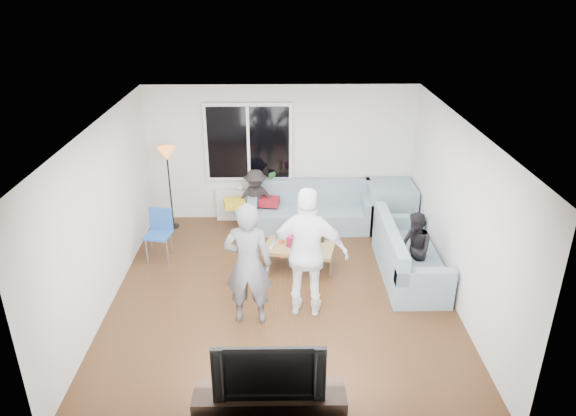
{
  "coord_description": "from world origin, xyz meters",
  "views": [
    {
      "loc": [
        -0.01,
        -6.77,
        4.45
      ],
      "look_at": [
        0.1,
        0.6,
        1.15
      ],
      "focal_mm": 33.17,
      "sensor_mm": 36.0,
      "label": 1
    }
  ],
  "objects_px": {
    "spectator_back": "(256,199)",
    "coffee_table": "(299,257)",
    "floor_lamp": "(170,189)",
    "television": "(269,367)",
    "player_left": "(248,264)",
    "spectator_right": "(415,249)",
    "tv_console": "(270,408)",
    "sofa_right_section": "(410,251)",
    "sofa_back_section": "(310,207)",
    "side_chair": "(158,236)",
    "player_right": "(308,253)"
  },
  "relations": [
    {
      "from": "sofa_right_section",
      "to": "player_left",
      "type": "xyz_separation_m",
      "value": [
        -2.47,
        -1.16,
        0.46
      ]
    },
    {
      "from": "player_right",
      "to": "tv_console",
      "type": "height_order",
      "value": "player_right"
    },
    {
      "from": "sofa_right_section",
      "to": "floor_lamp",
      "type": "bearing_deg",
      "value": 66.05
    },
    {
      "from": "tv_console",
      "to": "player_right",
      "type": "bearing_deg",
      "value": 76.54
    },
    {
      "from": "coffee_table",
      "to": "player_right",
      "type": "distance_m",
      "value": 1.41
    },
    {
      "from": "spectator_right",
      "to": "television",
      "type": "relative_size",
      "value": 1.02
    },
    {
      "from": "floor_lamp",
      "to": "spectator_back",
      "type": "distance_m",
      "value": 1.59
    },
    {
      "from": "spectator_back",
      "to": "television",
      "type": "relative_size",
      "value": 1.01
    },
    {
      "from": "side_chair",
      "to": "television",
      "type": "xyz_separation_m",
      "value": [
        1.91,
        -3.61,
        0.34
      ]
    },
    {
      "from": "sofa_back_section",
      "to": "television",
      "type": "xyz_separation_m",
      "value": [
        -0.67,
        -4.77,
        0.34
      ]
    },
    {
      "from": "player_right",
      "to": "tv_console",
      "type": "relative_size",
      "value": 1.18
    },
    {
      "from": "tv_console",
      "to": "television",
      "type": "bearing_deg",
      "value": 0.0
    },
    {
      "from": "sofa_right_section",
      "to": "tv_console",
      "type": "bearing_deg",
      "value": 144.52
    },
    {
      "from": "side_chair",
      "to": "spectator_right",
      "type": "xyz_separation_m",
      "value": [
        4.07,
        -0.81,
        0.15
      ]
    },
    {
      "from": "sofa_right_section",
      "to": "floor_lamp",
      "type": "relative_size",
      "value": 1.28
    },
    {
      "from": "television",
      "to": "player_left",
      "type": "bearing_deg",
      "value": 99.49
    },
    {
      "from": "side_chair",
      "to": "tv_console",
      "type": "relative_size",
      "value": 0.54
    },
    {
      "from": "spectator_right",
      "to": "tv_console",
      "type": "distance_m",
      "value": 3.56
    },
    {
      "from": "coffee_table",
      "to": "floor_lamp",
      "type": "xyz_separation_m",
      "value": [
        -2.33,
        1.58,
        0.58
      ]
    },
    {
      "from": "sofa_back_section",
      "to": "spectator_right",
      "type": "height_order",
      "value": "spectator_right"
    },
    {
      "from": "spectator_right",
      "to": "spectator_back",
      "type": "bearing_deg",
      "value": -140.18
    },
    {
      "from": "sofa_right_section",
      "to": "floor_lamp",
      "type": "xyz_separation_m",
      "value": [
        -4.07,
        1.81,
        0.36
      ]
    },
    {
      "from": "side_chair",
      "to": "spectator_back",
      "type": "distance_m",
      "value": 1.98
    },
    {
      "from": "television",
      "to": "floor_lamp",
      "type": "bearing_deg",
      "value": 111.57
    },
    {
      "from": "sofa_right_section",
      "to": "television",
      "type": "distance_m",
      "value": 3.73
    },
    {
      "from": "coffee_table",
      "to": "player_right",
      "type": "height_order",
      "value": "player_right"
    },
    {
      "from": "side_chair",
      "to": "player_right",
      "type": "height_order",
      "value": "player_right"
    },
    {
      "from": "coffee_table",
      "to": "floor_lamp",
      "type": "relative_size",
      "value": 0.71
    },
    {
      "from": "floor_lamp",
      "to": "television",
      "type": "bearing_deg",
      "value": -68.43
    },
    {
      "from": "player_left",
      "to": "television",
      "type": "distance_m",
      "value": 1.9
    },
    {
      "from": "floor_lamp",
      "to": "television",
      "type": "distance_m",
      "value": 5.2
    },
    {
      "from": "player_left",
      "to": "side_chair",
      "type": "bearing_deg",
      "value": -44.16
    },
    {
      "from": "sofa_right_section",
      "to": "television",
      "type": "xyz_separation_m",
      "value": [
        -2.16,
        -3.03,
        0.34
      ]
    },
    {
      "from": "spectator_right",
      "to": "spectator_back",
      "type": "distance_m",
      "value": 3.19
    },
    {
      "from": "side_chair",
      "to": "spectator_right",
      "type": "bearing_deg",
      "value": -0.49
    },
    {
      "from": "side_chair",
      "to": "player_left",
      "type": "height_order",
      "value": "player_left"
    },
    {
      "from": "tv_console",
      "to": "coffee_table",
      "type": "bearing_deg",
      "value": 82.67
    },
    {
      "from": "tv_console",
      "to": "television",
      "type": "distance_m",
      "value": 0.55
    },
    {
      "from": "spectator_back",
      "to": "spectator_right",
      "type": "bearing_deg",
      "value": -42.03
    },
    {
      "from": "sofa_back_section",
      "to": "player_left",
      "type": "distance_m",
      "value": 3.09
    },
    {
      "from": "sofa_back_section",
      "to": "television",
      "type": "height_order",
      "value": "television"
    },
    {
      "from": "spectator_back",
      "to": "coffee_table",
      "type": "bearing_deg",
      "value": -67.3
    },
    {
      "from": "player_right",
      "to": "television",
      "type": "height_order",
      "value": "player_right"
    },
    {
      "from": "floor_lamp",
      "to": "spectator_back",
      "type": "bearing_deg",
      "value": -1.29
    },
    {
      "from": "coffee_table",
      "to": "player_right",
      "type": "xyz_separation_m",
      "value": [
        0.07,
        -1.2,
        0.74
      ]
    },
    {
      "from": "player_left",
      "to": "spectator_right",
      "type": "bearing_deg",
      "value": -156.0
    },
    {
      "from": "coffee_table",
      "to": "spectator_right",
      "type": "xyz_separation_m",
      "value": [
        1.74,
        -0.45,
        0.38
      ]
    },
    {
      "from": "side_chair",
      "to": "player_left",
      "type": "bearing_deg",
      "value": -36.71
    },
    {
      "from": "sofa_back_section",
      "to": "coffee_table",
      "type": "distance_m",
      "value": 1.55
    },
    {
      "from": "player_left",
      "to": "floor_lamp",
      "type": "bearing_deg",
      "value": -58.38
    }
  ]
}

